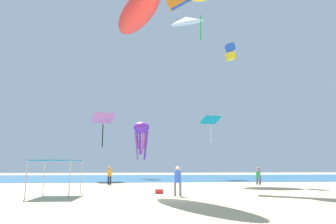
# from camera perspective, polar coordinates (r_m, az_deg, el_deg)

# --- Properties ---
(ground) EXTENTS (110.00, 110.00, 0.10)m
(ground) POSITION_cam_1_polar(r_m,az_deg,el_deg) (20.00, 0.26, -16.04)
(ground) COLOR #D1BA8C
(ocean_strip) EXTENTS (110.00, 25.17, 0.03)m
(ocean_strip) POSITION_cam_1_polar(r_m,az_deg,el_deg) (47.79, -2.24, -12.41)
(ocean_strip) COLOR #28608C
(ocean_strip) RESTS_ON ground
(canopy_tent) EXTENTS (2.68, 3.26, 2.35)m
(canopy_tent) POSITION_cam_1_polar(r_m,az_deg,el_deg) (21.67, -20.45, -8.92)
(canopy_tent) COLOR #B2B2B7
(canopy_tent) RESTS_ON ground
(person_near_tent) EXTENTS (0.43, 0.43, 1.80)m
(person_near_tent) POSITION_cam_1_polar(r_m,az_deg,el_deg) (34.41, 16.88, -11.22)
(person_near_tent) COLOR #33384C
(person_near_tent) RESTS_ON ground
(person_leftmost) EXTENTS (0.39, 0.37, 1.58)m
(person_leftmost) POSITION_cam_1_polar(r_m,az_deg,el_deg) (32.63, 16.77, -11.55)
(person_leftmost) COLOR slate
(person_leftmost) RESTS_ON ground
(person_central) EXTENTS (0.51, 0.46, 1.92)m
(person_central) POSITION_cam_1_polar(r_m,az_deg,el_deg) (20.27, 1.86, -12.62)
(person_central) COLOR slate
(person_central) RESTS_ON ground
(person_rightmost) EXTENTS (0.45, 0.45, 1.91)m
(person_rightmost) POSITION_cam_1_polar(r_m,az_deg,el_deg) (32.21, -11.09, -11.46)
(person_rightmost) COLOR black
(person_rightmost) RESTS_ON ground
(cooler_box) EXTENTS (0.57, 0.37, 0.35)m
(cooler_box) POSITION_cam_1_polar(r_m,az_deg,el_deg) (22.02, -1.70, -14.88)
(cooler_box) COLOR red
(cooler_box) RESTS_ON ground
(kite_diamond_pink) EXTENTS (3.53, 3.44, 4.40)m
(kite_diamond_pink) POSITION_cam_1_polar(r_m,az_deg,el_deg) (41.64, -12.28, -1.43)
(kite_diamond_pink) COLOR pink
(kite_inflatable_red) EXTENTS (6.03, 9.08, 3.39)m
(kite_inflatable_red) POSITION_cam_1_polar(r_m,az_deg,el_deg) (28.83, -5.81, 18.52)
(kite_inflatable_red) COLOR red
(kite_delta_white) EXTENTS (6.62, 6.63, 4.75)m
(kite_delta_white) POSITION_cam_1_polar(r_m,az_deg,el_deg) (45.97, 3.62, 17.12)
(kite_delta_white) COLOR white
(kite_box_blue) EXTENTS (1.26, 1.08, 2.26)m
(kite_box_blue) POSITION_cam_1_polar(r_m,az_deg,el_deg) (39.14, 11.81, 11.15)
(kite_box_blue) COLOR blue
(kite_octopus_purple) EXTENTS (3.44, 3.44, 5.74)m
(kite_octopus_purple) POSITION_cam_1_polar(r_m,az_deg,el_deg) (45.82, -5.10, -3.37)
(kite_octopus_purple) COLOR purple
(kite_diamond_teal) EXTENTS (3.04, 2.94, 3.96)m
(kite_diamond_teal) POSITION_cam_1_polar(r_m,az_deg,el_deg) (45.47, 8.09, -1.75)
(kite_diamond_teal) COLOR teal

